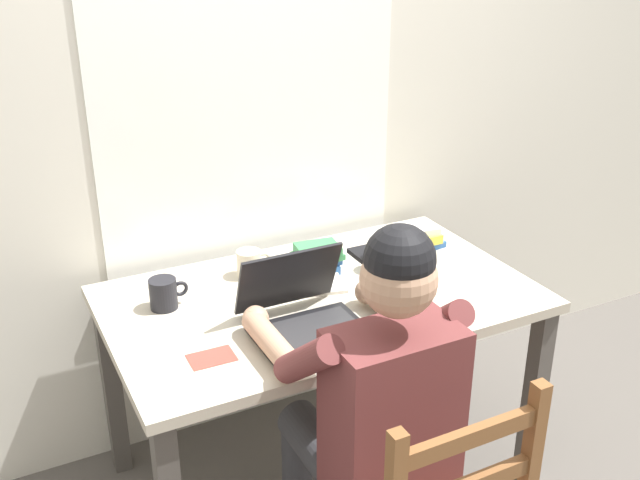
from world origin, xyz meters
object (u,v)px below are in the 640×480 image
(coffee_mug_dark, at_px, (164,294))
(coffee_mug_spare, at_px, (381,258))
(laptop, at_px, (302,311))
(landscape_photo_print, at_px, (212,358))
(computer_mouse, at_px, (393,311))
(desk, at_px, (321,319))
(coffee_mug_white, at_px, (250,263))
(seated_person, at_px, (372,400))
(book_stack_main, at_px, (317,258))
(book_stack_side, at_px, (417,237))

(coffee_mug_dark, height_order, coffee_mug_spare, coffee_mug_dark)
(laptop, distance_m, landscape_photo_print, 0.31)
(computer_mouse, bearing_deg, desk, 120.77)
(coffee_mug_white, height_order, coffee_mug_spare, same)
(coffee_mug_dark, bearing_deg, desk, -16.70)
(seated_person, distance_m, book_stack_main, 0.68)
(coffee_mug_white, relative_size, book_stack_side, 0.66)
(laptop, bearing_deg, seated_person, -81.73)
(seated_person, relative_size, computer_mouse, 12.27)
(book_stack_side, bearing_deg, seated_person, -131.25)
(computer_mouse, distance_m, coffee_mug_white, 0.55)
(coffee_mug_spare, bearing_deg, book_stack_main, 157.21)
(coffee_mug_dark, relative_size, landscape_photo_print, 0.96)
(coffee_mug_spare, bearing_deg, coffee_mug_dark, 174.36)
(laptop, relative_size, computer_mouse, 3.30)
(seated_person, distance_m, coffee_mug_dark, 0.75)
(seated_person, relative_size, book_stack_side, 6.62)
(seated_person, distance_m, laptop, 0.36)
(laptop, distance_m, coffee_mug_white, 0.39)
(laptop, xyz_separation_m, landscape_photo_print, (-0.30, -0.05, -0.05))
(computer_mouse, relative_size, coffee_mug_spare, 0.80)
(book_stack_main, bearing_deg, coffee_mug_dark, -178.67)
(desk, bearing_deg, book_stack_side, 19.76)
(book_stack_main, bearing_deg, computer_mouse, -79.48)
(desk, relative_size, coffee_mug_dark, 11.05)
(laptop, height_order, coffee_mug_spare, laptop)
(laptop, relative_size, coffee_mug_dark, 2.64)
(coffee_mug_white, distance_m, coffee_mug_dark, 0.34)
(desk, bearing_deg, coffee_mug_spare, 14.47)
(coffee_mug_spare, relative_size, landscape_photo_print, 0.96)
(seated_person, xyz_separation_m, computer_mouse, (0.23, 0.26, 0.09))
(book_stack_side, bearing_deg, coffee_mug_spare, -154.22)
(computer_mouse, relative_size, book_stack_main, 0.61)
(desk, bearing_deg, laptop, -132.65)
(desk, height_order, landscape_photo_print, landscape_photo_print)
(desk, xyz_separation_m, laptop, (-0.14, -0.15, 0.14))
(coffee_mug_dark, xyz_separation_m, coffee_mug_spare, (0.75, -0.07, -0.00))
(desk, distance_m, coffee_mug_white, 0.31)
(coffee_mug_white, bearing_deg, laptop, -88.23)
(coffee_mug_white, height_order, landscape_photo_print, coffee_mug_white)
(computer_mouse, xyz_separation_m, coffee_mug_dark, (-0.62, 0.37, 0.03))
(seated_person, xyz_separation_m, book_stack_main, (0.16, 0.65, 0.12))
(seated_person, xyz_separation_m, laptop, (-0.05, 0.34, 0.12))
(coffee_mug_dark, bearing_deg, book_stack_main, 1.33)
(coffee_mug_spare, bearing_deg, computer_mouse, -114.49)
(book_stack_side, bearing_deg, coffee_mug_dark, -178.09)
(computer_mouse, xyz_separation_m, coffee_mug_spare, (0.14, 0.30, 0.03))
(computer_mouse, height_order, coffee_mug_spare, coffee_mug_spare)
(book_stack_main, bearing_deg, desk, -112.23)
(seated_person, height_order, laptop, seated_person)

